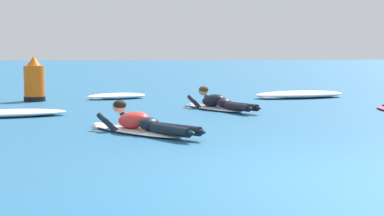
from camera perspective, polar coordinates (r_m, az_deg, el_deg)
name	(u,v)px	position (r m, az deg, el deg)	size (l,w,h in m)	color
ground_plane	(181,100)	(16.17, -0.99, 0.78)	(120.00, 120.00, 0.00)	#235B84
surfer_near	(140,125)	(9.66, -4.80, -1.54)	(1.79, 2.31, 0.54)	white
surfer_far	(218,103)	(13.38, 2.36, 0.42)	(1.36, 2.41, 0.54)	silver
whitewater_mid_left	(299,95)	(16.96, 9.83, 1.22)	(2.73, 1.47, 0.19)	white
whitewater_mid_right	(117,96)	(16.50, -6.92, 1.09)	(1.75, 1.17, 0.16)	white
whitewater_back	(5,114)	(12.52, -16.82, -0.49)	(2.46, 1.12, 0.14)	white
channel_marker_buoy	(34,83)	(16.13, -14.28, 2.24)	(0.54, 0.54, 1.13)	#EA5B0F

